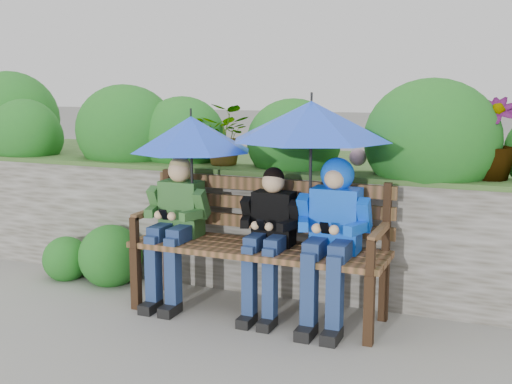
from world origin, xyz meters
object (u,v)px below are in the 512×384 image
at_px(boy_left, 175,221).
at_px(boy_right, 332,227).
at_px(boy_middle, 269,232).
at_px(umbrella_right, 311,121).
at_px(umbrella_left, 191,134).
at_px(park_bench, 261,237).

height_order(boy_left, boy_right, boy_right).
bearing_deg(boy_middle, boy_left, -179.64).
height_order(boy_left, umbrella_right, umbrella_right).
height_order(boy_left, umbrella_left, umbrella_left).
distance_m(boy_left, boy_middle, 0.79).
distance_m(park_bench, boy_middle, 0.15).
bearing_deg(park_bench, umbrella_right, -6.98).
bearing_deg(umbrella_right, park_bench, 173.02).
height_order(boy_middle, boy_right, boy_right).
bearing_deg(umbrella_left, park_bench, 5.92).
height_order(boy_middle, umbrella_right, umbrella_right).
bearing_deg(umbrella_right, boy_right, -11.34).
xyz_separation_m(park_bench, boy_left, (-0.69, -0.09, 0.08)).
relative_size(boy_left, umbrella_left, 1.24).
xyz_separation_m(park_bench, boy_right, (0.58, -0.08, 0.15)).
distance_m(boy_middle, boy_right, 0.49).
relative_size(boy_middle, boy_right, 0.93).
bearing_deg(boy_right, umbrella_left, 178.62).
bearing_deg(boy_middle, umbrella_right, 7.60).
xyz_separation_m(park_bench, umbrella_left, (-0.56, -0.06, 0.77)).
xyz_separation_m(boy_left, umbrella_left, (0.13, 0.04, 0.68)).
xyz_separation_m(boy_right, umbrella_left, (-1.14, 0.03, 0.62)).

